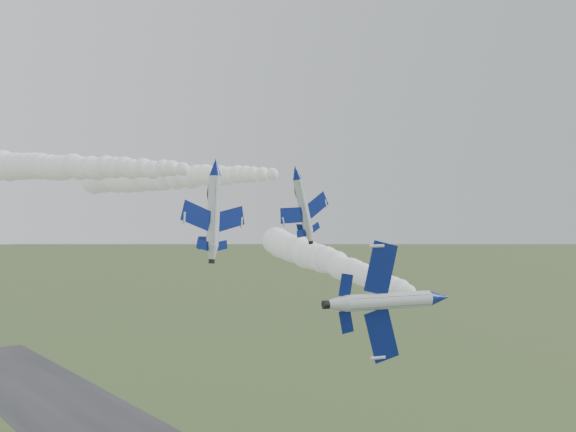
# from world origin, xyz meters

# --- Properties ---
(jet_lead) EXTENTS (7.12, 13.80, 11.68)m
(jet_lead) POSITION_xyz_m (7.42, -6.91, 31.20)
(jet_lead) COLOR silver
(smoke_trail_jet_lead) EXTENTS (22.73, 56.49, 5.11)m
(smoke_trail_jet_lead) POSITION_xyz_m (18.53, 23.77, 33.12)
(smoke_trail_jet_lead) COLOR white
(jet_pair_left) EXTENTS (11.05, 12.90, 3.25)m
(jet_pair_left) POSITION_xyz_m (-3.57, 18.82, 45.76)
(jet_pair_left) COLOR silver
(smoke_trail_jet_pair_left) EXTENTS (19.34, 55.11, 5.11)m
(smoke_trail_jet_pair_left) POSITION_xyz_m (-12.54, 48.60, 47.20)
(smoke_trail_jet_pair_left) COLOR white
(jet_pair_right) EXTENTS (9.24, 11.45, 3.60)m
(jet_pair_right) POSITION_xyz_m (10.19, 20.07, 45.79)
(jet_pair_right) COLOR silver
(smoke_trail_jet_pair_right) EXTENTS (11.90, 61.57, 5.68)m
(smoke_trail_jet_pair_right) POSITION_xyz_m (7.24, 52.82, 46.64)
(smoke_trail_jet_pair_right) COLOR white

